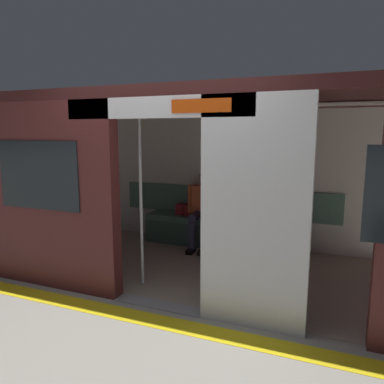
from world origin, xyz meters
name	(u,v)px	position (x,y,z in m)	size (l,w,h in m)	color
ground_plane	(159,305)	(0.00, 0.00, 0.00)	(60.00, 60.00, 0.00)	gray
platform_edge_strip	(145,318)	(0.00, 0.30, 0.00)	(8.00, 0.24, 0.01)	yellow
train_car	(194,157)	(0.07, -1.13, 1.47)	(6.40, 2.59, 2.23)	silver
bench_seat	(220,225)	(0.00, -2.08, 0.35)	(2.45, 0.44, 0.46)	#4C7566
person_seated	(204,204)	(0.25, -2.02, 0.68)	(0.55, 0.69, 1.19)	#CC5933
handbag	(184,209)	(0.62, -2.13, 0.55)	(0.26, 0.15, 0.17)	maroon
book	(230,218)	(-0.14, -2.13, 0.47)	(0.15, 0.22, 0.03)	#B22D2D
grab_pole_door	(141,197)	(0.43, -0.41, 1.05)	(0.04, 0.04, 2.09)	silver
grab_pole_far	(215,201)	(-0.43, -0.53, 1.05)	(0.04, 0.04, 2.09)	silver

